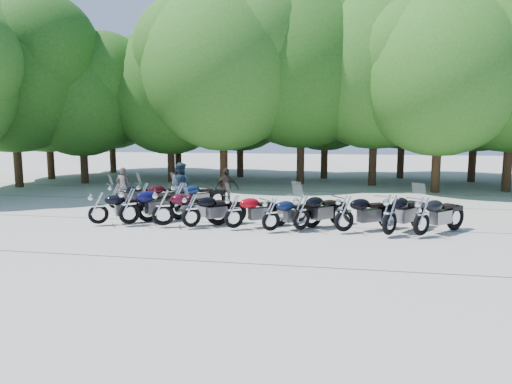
% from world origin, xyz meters
% --- Properties ---
extents(ground, '(90.00, 90.00, 0.00)m').
position_xyz_m(ground, '(0.00, 0.00, 0.00)').
color(ground, '#A69F96').
rests_on(ground, ground).
extents(tree_0, '(7.50, 7.50, 9.21)m').
position_xyz_m(tree_0, '(-15.42, 12.98, 5.45)').
color(tree_0, '#3A2614').
rests_on(tree_0, ground).
extents(tree_1, '(6.97, 6.97, 8.55)m').
position_xyz_m(tree_1, '(-12.04, 11.24, 5.06)').
color(tree_1, '#3A2614').
rests_on(tree_1, ground).
extents(tree_2, '(7.31, 7.31, 8.97)m').
position_xyz_m(tree_2, '(-7.25, 12.84, 5.31)').
color(tree_2, '#3A2614').
rests_on(tree_2, ground).
extents(tree_3, '(8.70, 8.70, 10.67)m').
position_xyz_m(tree_3, '(-3.57, 11.24, 6.32)').
color(tree_3, '#3A2614').
rests_on(tree_3, ground).
extents(tree_4, '(9.13, 9.13, 11.20)m').
position_xyz_m(tree_4, '(0.54, 13.09, 6.64)').
color(tree_4, '#3A2614').
rests_on(tree_4, ground).
extents(tree_5, '(9.04, 9.04, 11.10)m').
position_xyz_m(tree_5, '(4.61, 13.20, 6.57)').
color(tree_5, '#3A2614').
rests_on(tree_5, ground).
extents(tree_6, '(8.00, 8.00, 9.82)m').
position_xyz_m(tree_6, '(7.55, 10.82, 5.81)').
color(tree_6, '#3A2614').
rests_on(tree_6, ground).
extents(tree_9, '(7.59, 7.59, 9.32)m').
position_xyz_m(tree_9, '(-13.53, 17.59, 5.52)').
color(tree_9, '#3A2614').
rests_on(tree_9, ground).
extents(tree_10, '(7.78, 7.78, 9.55)m').
position_xyz_m(tree_10, '(-8.29, 16.97, 5.66)').
color(tree_10, '#3A2614').
rests_on(tree_10, ground).
extents(tree_11, '(7.56, 7.56, 9.28)m').
position_xyz_m(tree_11, '(-3.76, 16.43, 5.49)').
color(tree_11, '#3A2614').
rests_on(tree_11, ground).
extents(tree_12, '(7.88, 7.88, 9.67)m').
position_xyz_m(tree_12, '(1.80, 16.47, 5.72)').
color(tree_12, '#3A2614').
rests_on(tree_12, ground).
extents(tree_13, '(8.31, 8.31, 10.20)m').
position_xyz_m(tree_13, '(6.69, 17.47, 6.04)').
color(tree_13, '#3A2614').
rests_on(tree_13, ground).
extents(tree_14, '(8.02, 8.02, 9.84)m').
position_xyz_m(tree_14, '(10.68, 16.09, 5.83)').
color(tree_14, '#3A2614').
rests_on(tree_14, ground).
extents(tree_17, '(8.31, 8.31, 10.20)m').
position_xyz_m(tree_17, '(-14.68, 9.00, 6.04)').
color(tree_17, '#3A2614').
rests_on(tree_17, ground).
extents(motorcycle_0, '(2.27, 1.85, 1.28)m').
position_xyz_m(motorcycle_0, '(-5.10, 0.34, 0.64)').
color(motorcycle_0, black).
rests_on(motorcycle_0, ground).
extents(motorcycle_1, '(2.31, 2.38, 1.44)m').
position_xyz_m(motorcycle_1, '(-4.07, 0.48, 0.72)').
color(motorcycle_1, '#0C0C37').
rests_on(motorcycle_1, ground).
extents(motorcycle_2, '(2.60, 1.69, 1.42)m').
position_xyz_m(motorcycle_2, '(-2.87, 0.43, 0.71)').
color(motorcycle_2, '#3B0817').
rests_on(motorcycle_2, ground).
extents(motorcycle_3, '(2.17, 1.96, 1.27)m').
position_xyz_m(motorcycle_3, '(-1.92, 0.44, 0.64)').
color(motorcycle_3, black).
rests_on(motorcycle_3, ground).
extents(motorcycle_4, '(2.25, 1.83, 1.28)m').
position_xyz_m(motorcycle_4, '(-0.53, 0.49, 0.64)').
color(motorcycle_4, '#A0050F').
rests_on(motorcycle_4, ground).
extents(motorcycle_5, '(2.11, 1.87, 1.23)m').
position_xyz_m(motorcycle_5, '(0.68, 0.33, 0.61)').
color(motorcycle_5, black).
rests_on(motorcycle_5, ground).
extents(motorcycle_6, '(2.13, 2.26, 1.35)m').
position_xyz_m(motorcycle_6, '(1.59, 0.62, 0.67)').
color(motorcycle_6, black).
rests_on(motorcycle_6, ground).
extents(motorcycle_7, '(2.38, 1.93, 1.35)m').
position_xyz_m(motorcycle_7, '(2.90, 0.61, 0.67)').
color(motorcycle_7, black).
rests_on(motorcycle_7, ground).
extents(motorcycle_8, '(2.09, 2.54, 1.44)m').
position_xyz_m(motorcycle_8, '(4.22, 0.37, 0.72)').
color(motorcycle_8, black).
rests_on(motorcycle_8, ground).
extents(motorcycle_9, '(2.24, 2.25, 1.38)m').
position_xyz_m(motorcycle_9, '(5.14, 0.48, 0.69)').
color(motorcycle_9, black).
rests_on(motorcycle_9, ground).
extents(motorcycle_10, '(1.95, 1.94, 1.19)m').
position_xyz_m(motorcycle_10, '(-5.95, 3.18, 0.60)').
color(motorcycle_10, black).
rests_on(motorcycle_10, ground).
extents(motorcycle_11, '(2.10, 1.99, 1.25)m').
position_xyz_m(motorcycle_11, '(-4.76, 3.20, 0.63)').
color(motorcycle_11, black).
rests_on(motorcycle_11, ground).
extents(motorcycle_12, '(2.15, 2.09, 1.30)m').
position_xyz_m(motorcycle_12, '(-3.29, 3.07, 0.65)').
color(motorcycle_12, '#0E1E40').
rests_on(motorcycle_12, ground).
extents(rider_0, '(0.63, 0.45, 1.62)m').
position_xyz_m(rider_0, '(-6.06, 4.10, 0.81)').
color(rider_0, '#4E3F37').
rests_on(rider_0, ground).
extents(rider_1, '(1.11, 0.99, 1.88)m').
position_xyz_m(rider_1, '(-3.46, 3.81, 0.94)').
color(rider_1, '#1F3241').
rests_on(rider_1, ground).
extents(rider_2, '(0.97, 0.45, 1.63)m').
position_xyz_m(rider_2, '(-1.73, 4.42, 0.81)').
color(rider_2, black).
rests_on(rider_2, ground).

